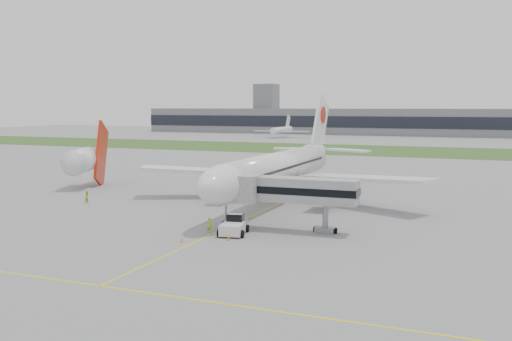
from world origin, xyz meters
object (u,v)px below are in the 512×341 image
at_px(pushback_tug, 234,225).
at_px(jet_bridge, 293,191).
at_px(ground_crew_near, 209,225).
at_px(airliner, 280,167).
at_px(neighbor_aircraft, 84,160).

distance_m(pushback_tug, jet_bridge, 8.25).
bearing_deg(ground_crew_near, pushback_tug, -174.92).
bearing_deg(airliner, jet_bridge, -65.70).
relative_size(pushback_tug, neighbor_aircraft, 0.31).
relative_size(jet_bridge, neighbor_aircraft, 0.90).
distance_m(airliner, pushback_tug, 23.10).
relative_size(jet_bridge, ground_crew_near, 7.78).
bearing_deg(jet_bridge, pushback_tug, -148.52).
bearing_deg(pushback_tug, jet_bridge, 21.09).
height_order(airliner, neighbor_aircraft, airliner).
relative_size(pushback_tug, ground_crew_near, 2.66).
relative_size(airliner, jet_bridge, 3.70).
height_order(ground_crew_near, neighbor_aircraft, neighbor_aircraft).
xyz_separation_m(airliner, ground_crew_near, (-0.71, -23.10, -4.72)).
height_order(pushback_tug, ground_crew_near, pushback_tug).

